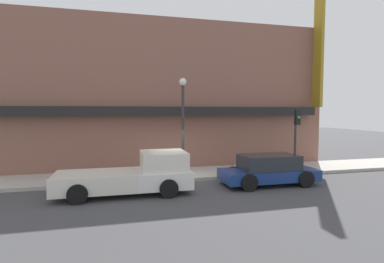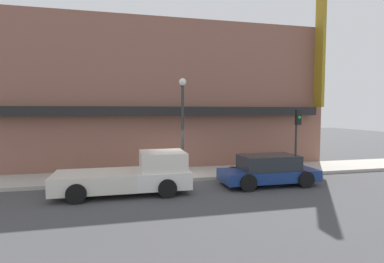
% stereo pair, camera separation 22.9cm
% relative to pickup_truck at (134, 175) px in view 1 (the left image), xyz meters
% --- Properties ---
extents(ground_plane, '(80.00, 80.00, 0.00)m').
position_rel_pickup_truck_xyz_m(ground_plane, '(2.20, 1.43, -0.76)').
color(ground_plane, '#424244').
extents(sidewalk, '(36.00, 2.90, 0.17)m').
position_rel_pickup_truck_xyz_m(sidewalk, '(2.20, 2.88, -0.68)').
color(sidewalk, '#ADA89E').
rests_on(sidewalk, ground).
extents(building, '(19.80, 3.80, 10.68)m').
position_rel_pickup_truck_xyz_m(building, '(2.22, 5.81, 3.58)').
color(building, brown).
rests_on(building, ground).
extents(pickup_truck, '(5.49, 2.24, 1.72)m').
position_rel_pickup_truck_xyz_m(pickup_truck, '(0.00, 0.00, 0.00)').
color(pickup_truck, white).
rests_on(pickup_truck, ground).
extents(parked_car, '(4.48, 2.00, 1.40)m').
position_rel_pickup_truck_xyz_m(parked_car, '(6.18, 0.00, -0.07)').
color(parked_car, navy).
rests_on(parked_car, ground).
extents(fire_hydrant, '(0.21, 0.21, 0.75)m').
position_rel_pickup_truck_xyz_m(fire_hydrant, '(6.43, 1.81, -0.22)').
color(fire_hydrant, '#196633').
rests_on(fire_hydrant, sidewalk).
extents(street_lamp, '(0.36, 0.36, 4.86)m').
position_rel_pickup_truck_xyz_m(street_lamp, '(2.48, 1.79, 2.50)').
color(street_lamp, '#2D2D2D').
rests_on(street_lamp, sidewalk).
extents(traffic_light, '(0.28, 0.42, 3.32)m').
position_rel_pickup_truck_xyz_m(traffic_light, '(8.87, 1.93, 1.70)').
color(traffic_light, '#2D2D2D').
rests_on(traffic_light, sidewalk).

